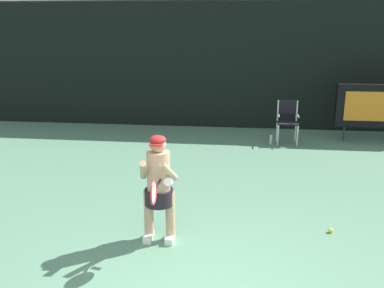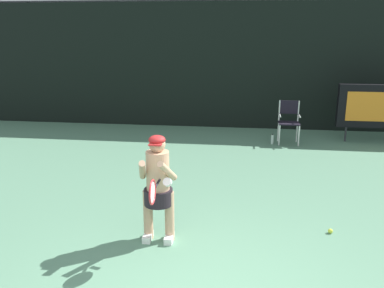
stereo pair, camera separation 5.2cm
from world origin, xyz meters
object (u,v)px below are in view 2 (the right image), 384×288
(tennis_player, at_px, (158,184))
(tennis_ball_loose, at_px, (152,148))
(scoreboard, at_px, (382,106))
(umpire_chair, at_px, (289,119))
(tennis_ball_spare, at_px, (330,231))
(water_bottle, at_px, (272,139))
(tennis_racket, at_px, (153,191))

(tennis_player, relative_size, tennis_ball_loose, 21.91)
(scoreboard, height_order, tennis_ball_loose, scoreboard)
(tennis_ball_loose, bearing_deg, umpire_chair, 18.01)
(scoreboard, relative_size, tennis_ball_spare, 32.35)
(scoreboard, distance_m, umpire_chair, 2.38)
(umpire_chair, distance_m, water_bottle, 0.66)
(tennis_ball_spare, bearing_deg, water_bottle, 96.60)
(tennis_ball_loose, bearing_deg, water_bottle, 17.26)
(tennis_ball_spare, bearing_deg, umpire_chair, 91.66)
(umpire_chair, distance_m, tennis_ball_spare, 4.91)
(scoreboard, height_order, tennis_player, scoreboard)
(scoreboard, height_order, water_bottle, scoreboard)
(scoreboard, distance_m, tennis_ball_spare, 5.73)
(water_bottle, distance_m, tennis_ball_loose, 3.08)
(tennis_racket, distance_m, tennis_ball_spare, 2.71)
(water_bottle, xyz_separation_m, tennis_racket, (-1.80, -5.71, 0.81))
(tennis_player, distance_m, tennis_racket, 0.54)
(umpire_chair, xyz_separation_m, tennis_ball_spare, (0.14, -4.88, -0.58))
(scoreboard, height_order, umpire_chair, scoreboard)
(scoreboard, xyz_separation_m, tennis_player, (-4.59, -5.70, -0.13))
(umpire_chair, relative_size, tennis_racket, 1.79)
(tennis_player, relative_size, tennis_ball_spare, 21.91)
(water_bottle, distance_m, tennis_ball_spare, 4.73)
(water_bottle, height_order, tennis_player, tennis_player)
(umpire_chair, xyz_separation_m, tennis_racket, (-2.20, -5.89, 0.31))
(tennis_racket, distance_m, tennis_ball_loose, 5.01)
(tennis_player, bearing_deg, umpire_chair, 67.17)
(umpire_chair, bearing_deg, scoreboard, 8.27)
(scoreboard, distance_m, tennis_player, 7.32)
(water_bottle, distance_m, tennis_player, 5.55)
(scoreboard, bearing_deg, umpire_chair, -171.73)
(tennis_racket, bearing_deg, tennis_ball_spare, 5.92)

